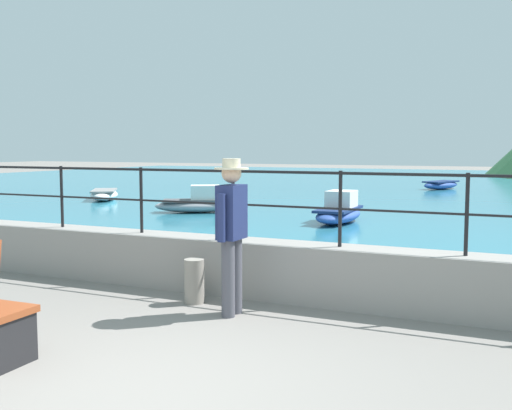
% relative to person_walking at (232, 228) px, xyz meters
% --- Properties ---
extents(ground_plane, '(120.00, 120.00, 0.00)m').
position_rel_person_walking_xyz_m(ground_plane, '(0.25, -2.27, -0.98)').
color(ground_plane, slate).
extents(promenade_wall, '(20.00, 0.56, 0.70)m').
position_rel_person_walking_xyz_m(promenade_wall, '(0.25, 0.93, -0.63)').
color(promenade_wall, gray).
rests_on(promenade_wall, ground).
extents(railing, '(18.44, 0.04, 0.90)m').
position_rel_person_walking_xyz_m(railing, '(0.25, 0.93, 0.33)').
color(railing, black).
rests_on(railing, promenade_wall).
extents(lake_water, '(64.00, 44.32, 0.06)m').
position_rel_person_walking_xyz_m(lake_water, '(0.25, 23.57, -0.95)').
color(lake_water, teal).
rests_on(lake_water, ground).
extents(person_walking, '(0.38, 0.57, 1.75)m').
position_rel_person_walking_xyz_m(person_walking, '(0.00, 0.00, 0.00)').
color(person_walking, '#4C4C56').
rests_on(person_walking, ground).
extents(bollard, '(0.24, 0.24, 0.53)m').
position_rel_person_walking_xyz_m(bollard, '(-0.65, 0.27, -0.71)').
color(bollard, gray).
rests_on(bollard, ground).
extents(boat_0, '(1.69, 2.47, 0.36)m').
position_rel_person_walking_xyz_m(boat_0, '(-0.81, 21.49, -0.72)').
color(boat_0, '#2D4C9E').
rests_on(boat_0, lake_water).
extents(boat_1, '(2.44, 1.93, 0.76)m').
position_rel_person_walking_xyz_m(boat_1, '(-5.57, 8.73, -0.65)').
color(boat_1, gray).
rests_on(boat_1, lake_water).
extents(boat_3, '(0.96, 2.32, 0.76)m').
position_rel_person_walking_xyz_m(boat_3, '(-1.29, 8.17, -0.65)').
color(boat_3, '#2D4C9E').
rests_on(boat_3, lake_water).
extents(boat_6, '(2.03, 2.41, 0.36)m').
position_rel_person_walking_xyz_m(boat_6, '(-10.55, 10.82, -0.72)').
color(boat_6, white).
rests_on(boat_6, lake_water).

